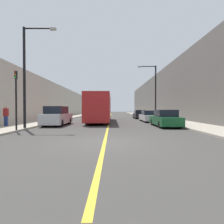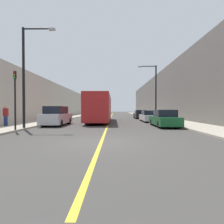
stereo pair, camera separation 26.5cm
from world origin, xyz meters
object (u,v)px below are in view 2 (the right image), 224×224
at_px(street_lamp_right, 154,89).
at_px(traffic_light, 15,98).
at_px(street_lamp_left, 26,71).
at_px(car_right_far, 140,115).
at_px(pedestrian, 6,115).
at_px(car_right_near, 164,119).
at_px(car_right_mid, 149,117).
at_px(parked_suv_left, 57,116).
at_px(bus, 100,108).

xyz_separation_m(street_lamp_right, traffic_light, (-12.91, -12.57, -2.10)).
bearing_deg(street_lamp_left, street_lamp_right, 41.12).
relative_size(car_right_far, street_lamp_right, 0.55).
height_order(traffic_light, pedestrian, traffic_light).
bearing_deg(car_right_near, car_right_mid, 91.67).
relative_size(street_lamp_right, traffic_light, 1.83).
xyz_separation_m(car_right_near, street_lamp_right, (1.15, 9.05, 3.82)).
distance_m(parked_suv_left, car_right_far, 15.95).
height_order(parked_suv_left, car_right_mid, parked_suv_left).
xyz_separation_m(car_right_near, car_right_far, (-0.17, 13.63, -0.04)).
height_order(bus, street_lamp_left, street_lamp_left).
bearing_deg(car_right_near, pedestrian, -177.20).
distance_m(parked_suv_left, street_lamp_left, 5.29).
distance_m(traffic_light, pedestrian, 3.99).
relative_size(car_right_far, pedestrian, 2.35).
distance_m(car_right_near, traffic_light, 12.40).
distance_m(car_right_near, car_right_mid, 6.36).
bearing_deg(car_right_near, bus, 136.17).
bearing_deg(car_right_mid, car_right_near, -88.33).
bearing_deg(car_right_near, parked_suv_left, 172.63).
height_order(car_right_near, street_lamp_left, street_lamp_left).
bearing_deg(car_right_far, bus, -129.84).
bearing_deg(car_right_mid, pedestrian, -153.33).
bearing_deg(pedestrian, parked_suv_left, 27.63).
distance_m(bus, pedestrian, 10.42).
bearing_deg(street_lamp_right, street_lamp_left, -138.88).
xyz_separation_m(bus, street_lamp_left, (-5.23, -8.27, 2.90)).
xyz_separation_m(street_lamp_left, street_lamp_right, (12.79, 11.16, -0.14)).
bearing_deg(pedestrian, bus, 41.21).
relative_size(bus, traffic_light, 2.83).
xyz_separation_m(bus, car_right_mid, (6.22, 0.21, -1.11)).
xyz_separation_m(car_right_near, pedestrian, (-14.23, -0.70, 0.36)).
relative_size(parked_suv_left, street_lamp_right, 0.65).
relative_size(parked_suv_left, car_right_far, 1.18).
bearing_deg(parked_suv_left, car_right_near, -7.37).
relative_size(car_right_mid, traffic_light, 1.13).
relative_size(car_right_mid, street_lamp_right, 0.62).
bearing_deg(pedestrian, traffic_light, -48.86).
height_order(car_right_mid, traffic_light, traffic_light).
xyz_separation_m(bus, street_lamp_right, (7.56, 2.89, 2.75)).
bearing_deg(street_lamp_left, car_right_mid, 36.50).
relative_size(bus, street_lamp_left, 1.49).
distance_m(car_right_mid, street_lamp_right, 4.89).
bearing_deg(parked_suv_left, street_lamp_right, 33.85).
distance_m(car_right_mid, street_lamp_left, 14.80).
bearing_deg(street_lamp_left, car_right_far, 53.93).
distance_m(car_right_far, traffic_light, 20.77).
xyz_separation_m(car_right_far, traffic_light, (-11.59, -17.14, 1.76)).
distance_m(car_right_near, street_lamp_left, 12.48).
bearing_deg(traffic_light, pedestrian, 131.14).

